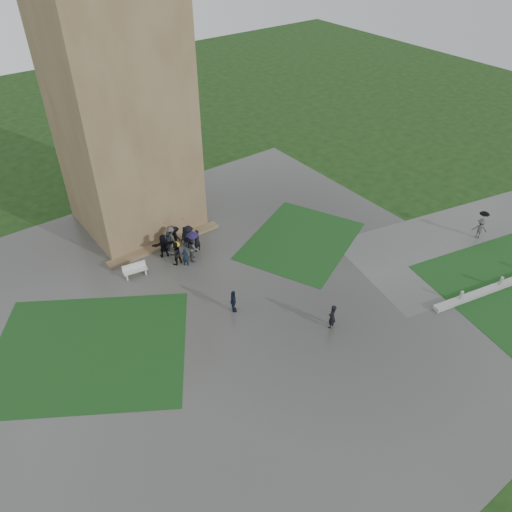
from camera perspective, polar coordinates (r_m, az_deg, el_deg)
ground at (r=30.74m, az=-0.87°, el=-8.12°), size 120.00×120.00×0.00m
plaza at (r=31.92m, az=-2.99°, el=-6.05°), size 34.00×34.00×0.02m
lawn_inset_left at (r=30.99m, az=-18.48°, el=-10.12°), size 14.10×13.46×0.01m
lawn_inset_right at (r=37.82m, az=5.13°, el=1.76°), size 11.12×10.15×0.01m
tower at (r=37.24m, az=-15.21°, el=15.75°), size 8.00×8.00×18.00m
tower_plinth at (r=37.75m, az=-10.35°, el=1.37°), size 9.00×0.80×0.22m
bench at (r=35.07m, az=-13.67°, el=-1.55°), size 1.69×0.76×0.94m
visitor_cluster at (r=36.14m, az=-8.80°, el=1.73°), size 3.55×3.68×2.50m
pedestrian_mid at (r=31.23m, az=-2.60°, el=-5.19°), size 0.90×1.08×1.60m
pedestrian_near at (r=30.48m, az=8.69°, el=-6.85°), size 0.71×0.57×1.70m
pedestrian_path at (r=41.07m, az=24.32°, el=3.25°), size 1.05×1.15×2.27m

